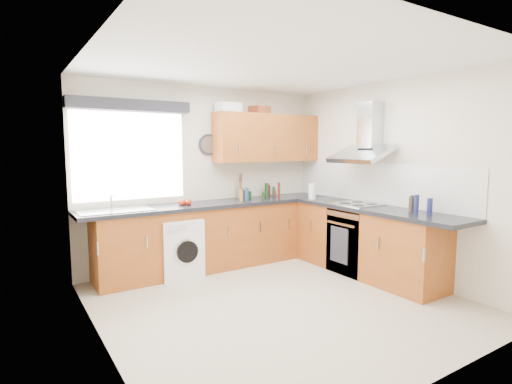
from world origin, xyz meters
TOP-DOWN VIEW (x-y plane):
  - ground_plane at (0.00, 0.00)m, footprint 3.60×3.60m
  - ceiling at (0.00, 0.00)m, footprint 3.60×3.60m
  - wall_back at (0.00, 1.80)m, footprint 3.60×0.02m
  - wall_front at (0.00, -1.80)m, footprint 3.60×0.02m
  - wall_left at (-1.80, 0.00)m, footprint 0.02×3.60m
  - wall_right at (1.80, 0.00)m, footprint 0.02×3.60m
  - window at (-1.05, 1.79)m, footprint 1.40×0.02m
  - window_blind at (-1.05, 1.70)m, footprint 1.50×0.18m
  - splashback at (1.79, 0.30)m, footprint 0.01×3.00m
  - base_cab_back at (-0.10, 1.51)m, footprint 3.00×0.58m
  - base_cab_corner at (1.50, 1.50)m, footprint 0.60×0.60m
  - base_cab_right at (1.51, 0.15)m, footprint 0.58×2.10m
  - worktop_back at (0.00, 1.50)m, footprint 3.60×0.62m
  - worktop_right at (1.50, 0.00)m, footprint 0.62×2.42m
  - sink at (-1.33, 1.50)m, footprint 0.84×0.46m
  - oven at (1.50, 0.30)m, footprint 0.56×0.58m
  - hob_plate at (1.50, 0.30)m, footprint 0.52×0.52m
  - extractor_hood at (1.60, 0.30)m, footprint 0.52×0.78m
  - upper_cabinets at (0.95, 1.62)m, footprint 1.70×0.35m
  - washing_machine at (-0.57, 1.40)m, footprint 0.57×0.55m
  - wall_clock at (0.05, 1.76)m, footprint 0.30×0.04m
  - casserole at (0.30, 1.65)m, footprint 0.34×0.26m
  - storage_box at (0.87, 1.72)m, footprint 0.31×0.28m
  - utensil_pot at (0.53, 1.70)m, footprint 0.12×0.12m
  - kitchen_roll at (1.35, 1.05)m, footprint 0.11×0.11m
  - tomato_cluster at (-0.44, 1.51)m, footprint 0.18×0.18m
  - jar_0 at (0.60, 1.59)m, footprint 0.07×0.07m
  - jar_1 at (1.12, 1.69)m, footprint 0.05×0.05m
  - jar_2 at (0.51, 1.58)m, footprint 0.06×0.06m
  - jar_3 at (1.08, 1.63)m, footprint 0.06×0.06m
  - jar_4 at (0.73, 1.41)m, footprint 0.04×0.04m
  - jar_5 at (0.37, 1.42)m, footprint 0.04×0.04m
  - jar_6 at (0.95, 1.63)m, footprint 0.06×0.06m
  - jar_7 at (0.50, 1.48)m, footprint 0.06×0.06m
  - jar_8 at (1.00, 1.39)m, footprint 0.04×0.04m
  - jar_9 at (1.01, 1.69)m, footprint 0.07×0.07m
  - bottle_0 at (1.49, -0.58)m, footprint 0.06×0.06m
  - bottle_1 at (1.55, -0.47)m, footprint 0.06×0.06m
  - bottle_2 at (1.58, -0.48)m, footprint 0.07×0.07m
  - bottle_3 at (1.59, -0.69)m, footprint 0.06×0.06m

SIDE VIEW (x-z plane):
  - ground_plane at x=0.00m, z-range 0.00..0.00m
  - washing_machine at x=-0.57m, z-range 0.00..0.76m
  - oven at x=1.50m, z-range 0.00..0.85m
  - base_cab_back at x=-0.10m, z-range 0.00..0.86m
  - base_cab_corner at x=1.50m, z-range 0.00..0.86m
  - base_cab_right at x=1.51m, z-range 0.00..0.86m
  - worktop_back at x=0.00m, z-range 0.86..0.91m
  - worktop_right at x=1.50m, z-range 0.86..0.91m
  - hob_plate at x=1.50m, z-range 0.91..0.92m
  - tomato_cluster at x=-0.44m, z-range 0.91..0.98m
  - sink at x=-1.33m, z-range 0.90..1.00m
  - jar_3 at x=1.08m, z-range 0.91..1.00m
  - jar_4 at x=0.73m, z-range 0.91..1.01m
  - jar_0 at x=0.60m, z-range 0.91..1.02m
  - jar_2 at x=0.51m, z-range 0.91..1.04m
  - jar_1 at x=1.12m, z-range 0.91..1.05m
  - jar_5 at x=0.37m, z-range 0.91..1.05m
  - utensil_pot at x=0.53m, z-range 0.91..1.06m
  - jar_9 at x=1.01m, z-range 0.91..1.08m
  - jar_7 at x=0.50m, z-range 0.91..1.09m
  - bottle_1 at x=1.55m, z-range 0.91..1.09m
  - bottle_3 at x=1.59m, z-range 0.91..1.10m
  - bottle_2 at x=1.58m, z-range 0.91..1.10m
  - jar_6 at x=0.95m, z-range 0.91..1.12m
  - bottle_0 at x=1.49m, z-range 0.91..1.13m
  - kitchen_roll at x=1.35m, z-range 0.91..1.14m
  - jar_8 at x=1.00m, z-range 0.91..1.15m
  - splashback at x=1.79m, z-range 0.91..1.45m
  - wall_back at x=0.00m, z-range 0.00..2.50m
  - wall_front at x=0.00m, z-range 0.00..2.50m
  - wall_left at x=-1.80m, z-range 0.00..2.50m
  - wall_right at x=1.80m, z-range 0.00..2.50m
  - window at x=-1.05m, z-range 1.00..2.10m
  - wall_clock at x=0.05m, z-range 1.55..1.85m
  - extractor_hood at x=1.60m, z-range 1.44..2.10m
  - upper_cabinets at x=0.95m, z-range 1.45..2.15m
  - window_blind at x=-1.05m, z-range 2.11..2.25m
  - storage_box at x=0.87m, z-range 2.15..2.27m
  - casserole at x=0.30m, z-range 2.15..2.28m
  - ceiling at x=0.00m, z-range 2.49..2.51m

